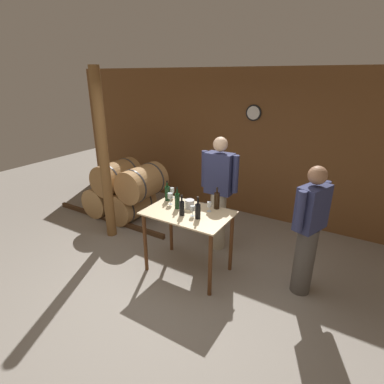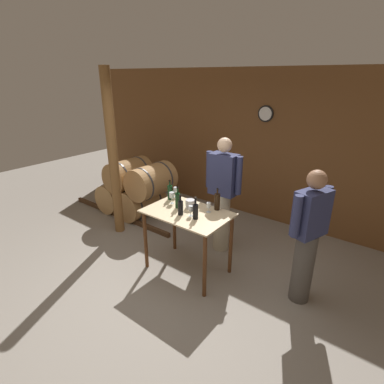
{
  "view_description": "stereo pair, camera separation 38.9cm",
  "coord_description": "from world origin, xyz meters",
  "px_view_note": "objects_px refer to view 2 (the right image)",
  "views": [
    {
      "loc": [
        1.87,
        -2.44,
        2.56
      ],
      "look_at": [
        -0.01,
        0.66,
        1.14
      ],
      "focal_mm": 28.0,
      "sensor_mm": 36.0,
      "label": 1
    },
    {
      "loc": [
        2.19,
        -2.22,
        2.56
      ],
      "look_at": [
        -0.01,
        0.66,
        1.14
      ],
      "focal_mm": 28.0,
      "sensor_mm": 36.0,
      "label": 2
    }
  ],
  "objects_px": {
    "wine_bottle_far_right": "(217,201)",
    "ice_bucket": "(190,204)",
    "wine_glass_near_right": "(191,209)",
    "wine_bottle_left": "(178,200)",
    "wine_bottle_center": "(180,207)",
    "wine_glass_near_center": "(172,195)",
    "person_visitor_with_scarf": "(223,193)",
    "person_host": "(308,236)",
    "wine_bottle_right": "(195,211)",
    "wooden_post": "(113,156)",
    "wine_glass_far_side": "(209,206)",
    "wine_glass_near_left": "(175,190)",
    "wine_bottle_far_left": "(170,192)"
  },
  "relations": [
    {
      "from": "wine_glass_far_side",
      "to": "wine_bottle_far_left",
      "type": "bearing_deg",
      "value": 178.08
    },
    {
      "from": "wine_glass_near_right",
      "to": "ice_bucket",
      "type": "height_order",
      "value": "wine_glass_near_right"
    },
    {
      "from": "wine_bottle_far_left",
      "to": "person_host",
      "type": "relative_size",
      "value": 0.18
    },
    {
      "from": "wooden_post",
      "to": "wine_bottle_far_left",
      "type": "xyz_separation_m",
      "value": [
        1.19,
        0.02,
        -0.35
      ]
    },
    {
      "from": "wine_glass_far_side",
      "to": "ice_bucket",
      "type": "distance_m",
      "value": 0.28
    },
    {
      "from": "wine_bottle_far_left",
      "to": "wine_bottle_left",
      "type": "relative_size",
      "value": 0.96
    },
    {
      "from": "wine_bottle_center",
      "to": "wine_glass_near_right",
      "type": "xyz_separation_m",
      "value": [
        0.13,
        0.05,
        -0.0
      ]
    },
    {
      "from": "wine_glass_near_center",
      "to": "ice_bucket",
      "type": "relative_size",
      "value": 1.36
    },
    {
      "from": "wooden_post",
      "to": "wine_glass_near_left",
      "type": "bearing_deg",
      "value": 6.46
    },
    {
      "from": "wooden_post",
      "to": "wine_glass_near_right",
      "type": "distance_m",
      "value": 1.82
    },
    {
      "from": "wine_bottle_far_right",
      "to": "person_host",
      "type": "height_order",
      "value": "person_host"
    },
    {
      "from": "wooden_post",
      "to": "person_host",
      "type": "xyz_separation_m",
      "value": [
        3.1,
        0.19,
        -0.48
      ]
    },
    {
      "from": "wooden_post",
      "to": "ice_bucket",
      "type": "xyz_separation_m",
      "value": [
        1.61,
        -0.05,
        -0.4
      ]
    },
    {
      "from": "wine_glass_near_center",
      "to": "person_visitor_with_scarf",
      "type": "bearing_deg",
      "value": 58.27
    },
    {
      "from": "wine_bottle_left",
      "to": "wine_bottle_center",
      "type": "relative_size",
      "value": 1.1
    },
    {
      "from": "wine_bottle_right",
      "to": "wine_glass_near_right",
      "type": "xyz_separation_m",
      "value": [
        -0.09,
        0.03,
        -0.01
      ]
    },
    {
      "from": "wine_glass_near_right",
      "to": "ice_bucket",
      "type": "xyz_separation_m",
      "value": [
        -0.15,
        0.18,
        -0.04
      ]
    },
    {
      "from": "wine_glass_near_left",
      "to": "person_host",
      "type": "xyz_separation_m",
      "value": [
        1.91,
        0.06,
        -0.13
      ]
    },
    {
      "from": "ice_bucket",
      "to": "wine_bottle_center",
      "type": "bearing_deg",
      "value": -83.57
    },
    {
      "from": "wine_bottle_far_right",
      "to": "ice_bucket",
      "type": "bearing_deg",
      "value": -149.98
    },
    {
      "from": "wine_glass_near_center",
      "to": "wine_glass_far_side",
      "type": "distance_m",
      "value": 0.57
    },
    {
      "from": "wine_bottle_left",
      "to": "wine_glass_near_left",
      "type": "bearing_deg",
      "value": 134.74
    },
    {
      "from": "wine_bottle_far_right",
      "to": "person_visitor_with_scarf",
      "type": "xyz_separation_m",
      "value": [
        -0.2,
        0.46,
        -0.08
      ]
    },
    {
      "from": "wine_bottle_left",
      "to": "wine_glass_near_left",
      "type": "relative_size",
      "value": 2.0
    },
    {
      "from": "wine_bottle_left",
      "to": "wine_glass_near_center",
      "type": "bearing_deg",
      "value": 158.52
    },
    {
      "from": "wine_bottle_left",
      "to": "wine_glass_near_right",
      "type": "bearing_deg",
      "value": -17.71
    },
    {
      "from": "wine_bottle_right",
      "to": "wine_bottle_far_right",
      "type": "distance_m",
      "value": 0.4
    },
    {
      "from": "wooden_post",
      "to": "wine_bottle_right",
      "type": "relative_size",
      "value": 9.29
    },
    {
      "from": "wooden_post",
      "to": "wine_bottle_far_left",
      "type": "height_order",
      "value": "wooden_post"
    },
    {
      "from": "ice_bucket",
      "to": "wooden_post",
      "type": "bearing_deg",
      "value": 178.16
    },
    {
      "from": "wooden_post",
      "to": "wine_bottle_left",
      "type": "height_order",
      "value": "wooden_post"
    },
    {
      "from": "wooden_post",
      "to": "wine_bottle_left",
      "type": "xyz_separation_m",
      "value": [
        1.47,
        -0.14,
        -0.34
      ]
    },
    {
      "from": "wine_bottle_far_right",
      "to": "wine_glass_far_side",
      "type": "xyz_separation_m",
      "value": [
        -0.04,
        -0.13,
        -0.03
      ]
    },
    {
      "from": "ice_bucket",
      "to": "person_host",
      "type": "distance_m",
      "value": 1.52
    },
    {
      "from": "wine_bottle_far_right",
      "to": "ice_bucket",
      "type": "relative_size",
      "value": 2.45
    },
    {
      "from": "wooden_post",
      "to": "wine_bottle_right",
      "type": "bearing_deg",
      "value": -8.03
    },
    {
      "from": "wooden_post",
      "to": "wine_bottle_far_left",
      "type": "bearing_deg",
      "value": 0.87
    },
    {
      "from": "wine_bottle_left",
      "to": "wine_bottle_far_right",
      "type": "bearing_deg",
      "value": 30.95
    },
    {
      "from": "wine_bottle_center",
      "to": "wine_bottle_left",
      "type": "bearing_deg",
      "value": 139.16
    },
    {
      "from": "wine_glass_near_center",
      "to": "person_host",
      "type": "relative_size",
      "value": 0.1
    },
    {
      "from": "wine_glass_near_center",
      "to": "ice_bucket",
      "type": "distance_m",
      "value": 0.3
    },
    {
      "from": "wooden_post",
      "to": "wine_glass_near_left",
      "type": "xyz_separation_m",
      "value": [
        1.2,
        0.14,
        -0.35
      ]
    },
    {
      "from": "wine_bottle_far_right",
      "to": "wine_glass_near_center",
      "type": "distance_m",
      "value": 0.64
    },
    {
      "from": "person_visitor_with_scarf",
      "to": "wine_bottle_left",
      "type": "bearing_deg",
      "value": -109.25
    },
    {
      "from": "wine_glass_near_left",
      "to": "wine_glass_far_side",
      "type": "xyz_separation_m",
      "value": [
        0.68,
        -0.14,
        -0.02
      ]
    },
    {
      "from": "wine_glass_far_side",
      "to": "person_visitor_with_scarf",
      "type": "relative_size",
      "value": 0.08
    },
    {
      "from": "wine_bottle_right",
      "to": "ice_bucket",
      "type": "relative_size",
      "value": 2.38
    },
    {
      "from": "wooden_post",
      "to": "wine_glass_near_center",
      "type": "distance_m",
      "value": 1.36
    },
    {
      "from": "wine_bottle_right",
      "to": "person_visitor_with_scarf",
      "type": "bearing_deg",
      "value": 98.79
    },
    {
      "from": "wine_glass_far_side",
      "to": "wine_glass_near_center",
      "type": "bearing_deg",
      "value": -172.51
    }
  ]
}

